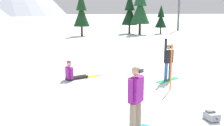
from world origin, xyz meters
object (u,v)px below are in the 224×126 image
(pine_tree_leaning, at_px, (161,18))
(pine_tree_young, at_px, (130,11))
(snowboarder_foreground, at_px, (136,99))
(backpack_grey, at_px, (211,116))
(pine_tree_tall, at_px, (81,12))
(snowboarder_background, at_px, (73,73))
(snowboarder_midground, at_px, (169,61))
(trail_marker_pole, at_px, (171,67))
(pine_tree_slender, at_px, (140,7))

(pine_tree_leaning, relative_size, pine_tree_young, 0.70)
(snowboarder_foreground, distance_m, pine_tree_young, 32.29)
(backpack_grey, xyz_separation_m, pine_tree_tall, (4.41, 27.54, 3.08))
(snowboarder_background, relative_size, pine_tree_young, 0.31)
(snowboarder_midground, relative_size, trail_marker_pole, 1.04)
(snowboarder_background, relative_size, pine_tree_slender, 0.26)
(snowboarder_foreground, distance_m, pine_tree_leaning, 32.72)
(backpack_grey, distance_m, pine_tree_leaning, 31.40)
(pine_tree_leaning, bearing_deg, snowboarder_background, -132.32)
(pine_tree_slender, bearing_deg, pine_tree_leaning, 4.53)
(snowboarder_background, distance_m, pine_tree_slender, 25.59)
(pine_tree_leaning, bearing_deg, pine_tree_tall, 176.27)
(snowboarder_background, distance_m, pine_tree_tall, 22.70)
(snowboarder_midground, bearing_deg, trail_marker_pole, -121.94)
(pine_tree_slender, height_order, pine_tree_young, pine_tree_slender)
(pine_tree_leaning, relative_size, pine_tree_slender, 0.60)
(snowboarder_background, xyz_separation_m, pine_tree_slender, (15.11, 20.36, 3.50))
(snowboarder_midground, xyz_separation_m, pine_tree_tall, (2.94, 23.33, 2.28))
(snowboarder_midground, bearing_deg, snowboarder_foreground, -133.69)
(snowboarder_foreground, xyz_separation_m, snowboarder_midground, (4.00, 4.18, -0.05))
(snowboarder_midground, distance_m, pine_tree_slender, 25.05)
(backpack_grey, bearing_deg, pine_tree_young, 67.13)
(pine_tree_slender, bearing_deg, pine_tree_tall, 172.56)
(backpack_grey, bearing_deg, snowboarder_foreground, 179.49)
(snowboarder_midground, relative_size, backpack_grey, 3.59)
(pine_tree_slender, bearing_deg, pine_tree_young, 101.93)
(snowboarder_background, xyz_separation_m, trail_marker_pole, (3.20, -3.18, 0.63))
(pine_tree_leaning, bearing_deg, backpack_grey, -121.31)
(snowboarder_background, distance_m, backpack_grey, 6.62)
(snowboarder_midground, distance_m, backpack_grey, 4.53)
(snowboarder_background, bearing_deg, trail_marker_pole, -44.86)
(snowboarder_background, bearing_deg, pine_tree_slender, 53.41)
(snowboarder_midground, distance_m, pine_tree_young, 26.82)
(snowboarder_foreground, xyz_separation_m, backpack_grey, (2.53, -0.02, -0.85))
(snowboarder_background, relative_size, backpack_grey, 3.34)
(snowboarder_midground, height_order, pine_tree_tall, pine_tree_tall)
(pine_tree_tall, bearing_deg, pine_tree_slender, -7.44)
(snowboarder_foreground, xyz_separation_m, trail_marker_pole, (3.20, 2.91, -0.03))
(snowboarder_foreground, height_order, pine_tree_slender, pine_tree_slender)
(snowboarder_midground, xyz_separation_m, pine_tree_slender, (11.12, 22.27, 2.89))
(pine_tree_slender, distance_m, pine_tree_young, 2.37)
(pine_tree_leaning, bearing_deg, snowboarder_foreground, -125.12)
(trail_marker_pole, height_order, pine_tree_tall, pine_tree_tall)
(pine_tree_young, bearing_deg, pine_tree_leaning, -25.12)
(pine_tree_slender, bearing_deg, snowboarder_background, -126.59)
(snowboarder_foreground, bearing_deg, snowboarder_midground, 46.31)
(snowboarder_background, bearing_deg, snowboarder_midground, -25.54)
(pine_tree_tall, bearing_deg, pine_tree_leaning, -3.73)
(pine_tree_leaning, bearing_deg, pine_tree_young, 154.88)
(trail_marker_pole, distance_m, pine_tree_tall, 24.99)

